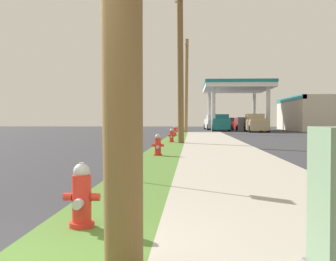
% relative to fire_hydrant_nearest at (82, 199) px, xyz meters
% --- Properties ---
extents(fire_hydrant_nearest, '(0.42, 0.38, 0.74)m').
position_rel_fire_hydrant_nearest_xyz_m(fire_hydrant_nearest, '(0.00, 0.00, 0.00)').
color(fire_hydrant_nearest, red).
rests_on(fire_hydrant_nearest, grass_verge).
extents(fire_hydrant_second, '(0.42, 0.38, 0.74)m').
position_rel_fire_hydrant_nearest_xyz_m(fire_hydrant_second, '(0.10, 10.00, 0.00)').
color(fire_hydrant_second, red).
rests_on(fire_hydrant_second, grass_verge).
extents(fire_hydrant_third, '(0.42, 0.37, 0.74)m').
position_rel_fire_hydrant_nearest_xyz_m(fire_hydrant_third, '(0.16, 18.85, 0.00)').
color(fire_hydrant_third, red).
rests_on(fire_hydrant_third, grass_verge).
extents(fire_hydrant_fourth, '(0.42, 0.37, 0.74)m').
position_rel_fire_hydrant_nearest_xyz_m(fire_hydrant_fourth, '(-0.00, 28.16, 0.00)').
color(fire_hydrant_fourth, red).
rests_on(fire_hydrant_fourth, grass_verge).
extents(fire_hydrant_fifth, '(0.42, 0.38, 0.74)m').
position_rel_fire_hydrant_nearest_xyz_m(fire_hydrant_fifth, '(-0.02, 37.83, 0.00)').
color(fire_hydrant_fifth, red).
rests_on(fire_hydrant_fifth, grass_verge).
extents(utility_pole_midground, '(0.58, 1.36, 8.23)m').
position_rel_fire_hydrant_nearest_xyz_m(utility_pole_midground, '(0.66, 18.12, 3.87)').
color(utility_pole_midground, brown).
rests_on(utility_pole_midground, grass_verge).
extents(utility_pole_background, '(0.44, 1.48, 9.10)m').
position_rel_fire_hydrant_nearest_xyz_m(utility_pole_background, '(0.75, 37.70, 4.31)').
color(utility_pole_background, '#937047').
rests_on(utility_pole_background, grass_verge).
extents(street_sign_post, '(0.05, 0.36, 2.12)m').
position_rel_fire_hydrant_nearest_xyz_m(street_sign_post, '(0.15, 3.67, 1.19)').
color(street_sign_post, gray).
rests_on(street_sign_post, grass_verge).
extents(gas_station_canopy, '(17.10, 14.27, 5.84)m').
position_rel_fire_hydrant_nearest_xyz_m(gas_station_canopy, '(14.62, 49.79, 2.20)').
color(gas_station_canopy, silver).
rests_on(gas_station_canopy, ground).
extents(car_silver_by_near_pump, '(2.04, 4.54, 1.57)m').
position_rel_fire_hydrant_nearest_xyz_m(car_silver_by_near_pump, '(5.57, 56.74, 0.28)').
color(car_silver_by_near_pump, '#BCBCC1').
rests_on(car_silver_by_near_pump, ground).
extents(car_red_by_far_pump, '(2.19, 4.61, 1.57)m').
position_rel_fire_hydrant_nearest_xyz_m(car_red_by_far_pump, '(7.46, 49.74, 0.28)').
color(car_red_by_far_pump, red).
rests_on(car_red_by_far_pump, ground).
extents(truck_tan_at_forecourt, '(2.15, 5.41, 1.97)m').
position_rel_fire_hydrant_nearest_xyz_m(truck_tan_at_forecourt, '(8.19, 42.68, 0.47)').
color(truck_tan_at_forecourt, tan).
rests_on(truck_tan_at_forecourt, ground).
extents(truck_white_on_apron, '(2.44, 5.52, 1.97)m').
position_rel_fire_hydrant_nearest_xyz_m(truck_white_on_apron, '(4.15, 53.22, 0.47)').
color(truck_white_on_apron, white).
rests_on(truck_white_on_apron, ground).
extents(truck_teal_at_far_bay, '(2.36, 5.49, 1.97)m').
position_rel_fire_hydrant_nearest_xyz_m(truck_teal_at_far_bay, '(4.69, 46.49, 0.47)').
color(truck_teal_at_far_bay, '#197075').
rests_on(truck_teal_at_far_bay, ground).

